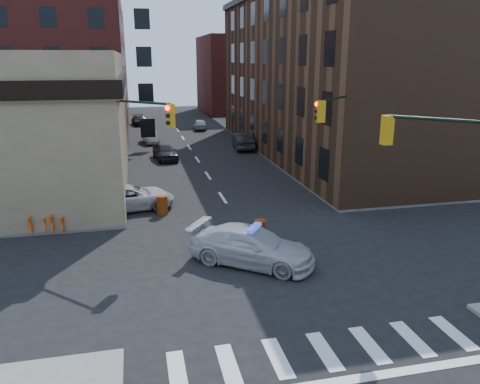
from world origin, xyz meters
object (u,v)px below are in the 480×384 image
police_car (252,246)px  parked_car_wnear (165,151)px  barrel_road (260,231)px  barrel_bank (162,205)px  pedestrian_a (105,210)px  parked_car_enear (243,141)px  parked_car_wfar (151,137)px  pedestrian_b (54,212)px  barricade_nw_a (55,222)px  pickup (129,197)px

police_car → parked_car_wnear: police_car is taller
barrel_road → barrel_bank: (-4.39, 5.17, 0.01)m
pedestrian_a → barrel_road: pedestrian_a is taller
parked_car_wnear → barrel_road: parked_car_wnear is taller
police_car → parked_car_enear: bearing=23.5°
police_car → parked_car_wfar: bearing=41.3°
parked_car_wnear → barrel_road: (3.16, -20.29, -0.20)m
pedestrian_b → parked_car_wfar: bearing=85.6°
police_car → pedestrian_b: bearing=91.5°
parked_car_wnear → parked_car_wfar: parked_car_wnear is taller
barrel_road → barrel_bank: bearing=130.3°
pedestrian_b → barricade_nw_a: 0.54m
parked_car_wnear → parked_car_enear: parked_car_enear is taller
pedestrian_b → barrel_bank: (5.58, 1.53, -0.47)m
parked_car_wnear → police_car: bearing=-92.2°
police_car → pedestrian_a: bearing=82.3°
parked_car_enear → barrel_bank: 20.53m
parked_car_wnear → barrel_road: size_ratio=4.01×
pickup → pedestrian_a: size_ratio=3.33×
pedestrian_b → barrel_bank: 5.80m
police_car → pickup: police_car is taller
pedestrian_b → barrel_road: size_ratio=1.63×
parked_car_wfar → police_car: bearing=-90.9°
pickup → parked_car_enear: size_ratio=1.09×
pedestrian_a → pedestrian_b: 2.53m
barrel_road → barrel_bank: 6.78m
pedestrian_a → pedestrian_b: pedestrian_b is taller
parked_car_wnear → parked_car_enear: (7.81, 3.32, 0.06)m
parked_car_enear → pedestrian_a: (-12.09, -19.96, 0.15)m
barrel_road → barricade_nw_a: barrel_road is taller
pedestrian_b → barricade_nw_a: bearing=-71.0°
barrel_road → barricade_nw_a: bearing=161.3°
parked_car_enear → police_car: bearing=82.5°
police_car → parked_car_wnear: (-2.14, 22.74, -0.07)m
parked_car_wfar → barrel_road: (4.08, -29.03, -0.10)m
pickup → police_car: bearing=-159.6°
pedestrian_b → pedestrian_a: bearing=8.7°
parked_car_enear → barrel_road: bearing=83.6°
barrel_bank → barricade_nw_a: barrel_bank is taller
parked_car_wnear → pedestrian_a: (-4.28, -16.64, 0.21)m
parked_car_wfar → pedestrian_b: 26.06m
pickup → parked_car_enear: (10.86, 17.09, 0.06)m
pedestrian_a → barrel_bank: bearing=42.5°
parked_car_enear → pickup: bearing=62.3°
pedestrian_a → barrel_bank: (3.06, 1.53, -0.39)m
barrel_road → pedestrian_b: bearing=159.9°
pedestrian_a → pedestrian_b: size_ratio=0.90×
parked_car_enear → barrel_road: parked_car_enear is taller
police_car → barricade_nw_a: 10.61m
police_car → barrel_bank: police_car is taller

